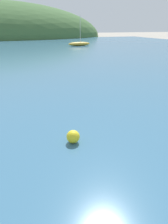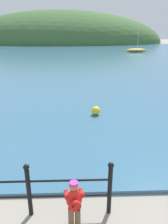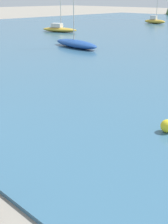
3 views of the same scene
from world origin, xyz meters
TOP-DOWN VIEW (x-y plane):
  - water at (0.00, 32.00)m, footprint 80.00×60.00m
  - far_hillside at (0.00, 69.39)m, footprint 61.51×33.83m
  - child_in_coat at (4.44, 1.19)m, footprint 0.41×0.55m
  - boat_green_fishing at (14.96, 36.87)m, footprint 3.72×1.33m
  - mooring_buoy at (5.34, 6.91)m, footprint 0.38×0.38m

SIDE VIEW (x-z plane):
  - far_hillside at x=0.00m, z-range -9.48..9.48m
  - water at x=0.00m, z-range 0.00..0.10m
  - mooring_buoy at x=5.34m, z-range 0.10..0.48m
  - boat_green_fishing at x=14.96m, z-range -1.90..2.75m
  - child_in_coat at x=4.44m, z-range 0.10..1.11m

